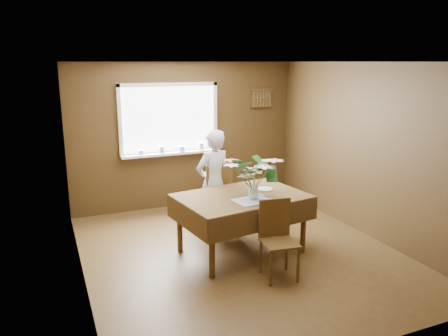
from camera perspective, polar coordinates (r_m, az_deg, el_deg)
name	(u,v)px	position (r m, az deg, el deg)	size (l,w,h in m)	color
floor	(240,253)	(5.98, 2.08, -10.99)	(4.50, 4.50, 0.00)	#463218
ceiling	(242,62)	(5.43, 2.32, 13.71)	(4.50, 4.50, 0.00)	white
wall_back	(186,135)	(7.64, -4.97, 4.26)	(4.00, 4.00, 0.00)	brown
wall_front	(357,219)	(3.74, 16.99, -6.42)	(4.00, 4.00, 0.00)	brown
wall_left	(77,178)	(5.09, -18.69, -1.25)	(4.50, 4.50, 0.00)	brown
wall_right	(366,150)	(6.66, 18.01, 2.22)	(4.50, 4.50, 0.00)	brown
window_assembly	(170,131)	(7.49, -7.02, 4.88)	(1.72, 0.20, 1.22)	white
spoon_rack	(262,98)	(8.09, 4.95, 9.07)	(0.44, 0.05, 0.33)	#533B1B
dining_table	(242,202)	(5.76, 2.32, -4.51)	(1.78, 1.34, 0.80)	#533B1B
chair_far	(215,194)	(6.54, -1.18, -3.43)	(0.54, 0.54, 1.06)	#533B1B
chair_near	(277,235)	(5.26, 6.96, -8.69)	(0.45, 0.45, 0.92)	#533B1B
seated_woman	(213,183)	(6.35, -1.41, -1.95)	(0.57, 0.38, 1.57)	white
flower_bouquet	(254,173)	(5.51, 3.88, -0.69)	(0.60, 0.60, 0.52)	white
side_plate	(265,189)	(6.01, 5.32, -2.76)	(0.22, 0.22, 0.01)	white
table_knife	(265,197)	(5.67, 5.34, -3.73)	(0.02, 0.20, 0.00)	silver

